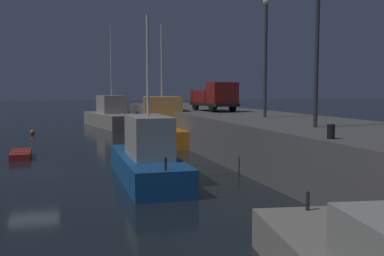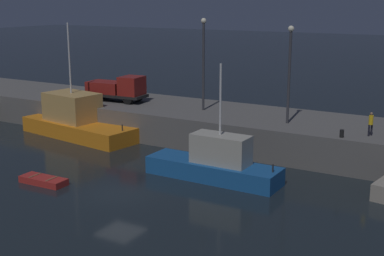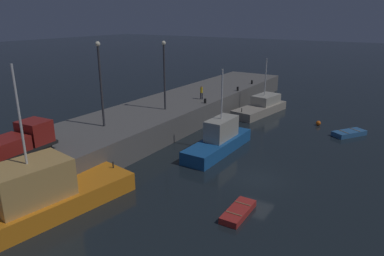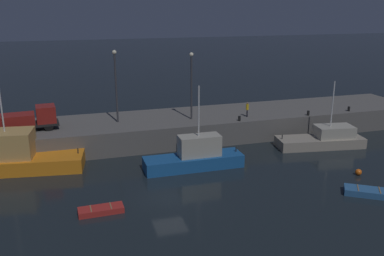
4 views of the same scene
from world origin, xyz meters
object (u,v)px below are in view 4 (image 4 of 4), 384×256
Objects in this scene: utility_truck at (30,119)px; bollard_central at (239,118)px; fishing_trawler_red at (15,156)px; fishing_boat_blue at (324,139)px; rowboat_white_mid at (368,192)px; bollard_east at (308,113)px; fishing_boat_white at (195,157)px; bollard_west at (349,109)px; dinghy_orange_near at (101,210)px; lamp_post_east at (191,80)px; dockworker at (247,108)px; mooring_buoy_near at (358,172)px; lamp_post_west at (116,81)px.

bollard_central is at bearing -7.89° from utility_truck.
fishing_trawler_red is 1.24× the size of fishing_boat_blue.
rowboat_white_mid is 6.98× the size of bollard_east.
bollard_west is (20.49, 5.60, 1.68)m from fishing_boat_white.
fishing_trawler_red is 30.39m from fishing_boat_blue.
fishing_boat_white reaches higher than utility_truck.
dinghy_orange_near is at bearing -154.39° from bollard_east.
fishing_trawler_red is 18.70m from lamp_post_east.
dockworker is at bearing -7.49° from lamp_post_east.
fishing_boat_blue is at bearing 6.60° from fishing_boat_white.
bollard_west is at bearing 15.28° from fishing_boat_white.
lamp_post_east is (1.99, 7.64, 5.63)m from fishing_boat_white.
bollard_east is (1.75, 11.11, 2.48)m from mooring_buoy_near.
bollard_central reaches higher than mooring_buoy_near.
fishing_boat_blue is 7.77m from mooring_buoy_near.
mooring_buoy_near is 18.66m from lamp_post_east.
fishing_trawler_red is 30.52m from bollard_east.
lamp_post_east is (-11.13, 13.53, 6.43)m from mooring_buoy_near.
fishing_boat_white reaches higher than dinghy_orange_near.
rowboat_white_mid is at bearing -34.88° from utility_truck.
rowboat_white_mid is (20.31, -3.23, 0.04)m from dinghy_orange_near.
utility_truck is at bearing 177.62° from lamp_post_east.
lamp_post_east reaches higher than bollard_east.
fishing_boat_white is at bearing 34.57° from dinghy_orange_near.
lamp_post_east reaches higher than dinghy_orange_near.
rowboat_white_mid is 6.84× the size of mooring_buoy_near.
bollard_west is at bearing 21.85° from dinghy_orange_near.
utility_truck reaches higher than bollard_west.
dinghy_orange_near is 5.80× the size of mooring_buoy_near.
mooring_buoy_near is (1.90, 3.60, 0.03)m from rowboat_white_mid.
lamp_post_west is at bearing 172.10° from dockworker.
fishing_trawler_red is at bearing 121.81° from dinghy_orange_near.
fishing_boat_white reaches higher than rowboat_white_mid.
fishing_boat_blue is 7.24m from bollard_west.
dinghy_orange_near is at bearing -128.54° from lamp_post_east.
utility_truck reaches higher than rowboat_white_mid.
lamp_post_east reaches higher than dockworker.
fishing_trawler_red is 1.63× the size of lamp_post_east.
lamp_post_west is 7.85m from lamp_post_east.
lamp_post_west reaches higher than mooring_buoy_near.
mooring_buoy_near is (28.72, -10.13, -1.06)m from fishing_trawler_red.
mooring_buoy_near is 1.04× the size of bollard_west.
lamp_post_west is (-17.01, 18.25, 6.65)m from rowboat_white_mid.
fishing_boat_blue reaches higher than utility_truck.
fishing_trawler_red is 30.47m from mooring_buoy_near.
rowboat_white_mid is at bearing -121.54° from bollard_west.
fishing_trawler_red is 21.99× the size of bollard_central.
bollard_east is (14.87, 5.22, 1.68)m from fishing_boat_white.
utility_truck is at bearing 72.59° from fishing_trawler_red.
dockworker is 3.06× the size of bollard_central.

